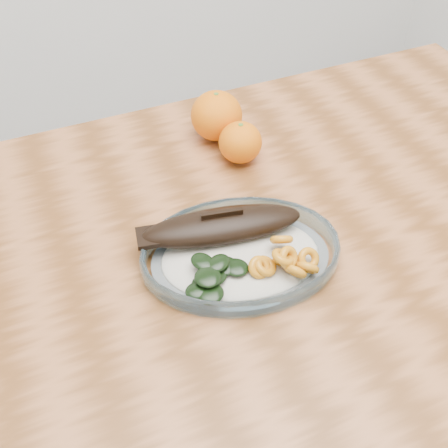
# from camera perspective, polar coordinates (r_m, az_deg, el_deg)

# --- Properties ---
(ground) EXTENTS (3.00, 3.00, 0.00)m
(ground) POSITION_cam_1_polar(r_m,az_deg,el_deg) (1.48, 3.70, -21.56)
(ground) COLOR slate
(ground) RESTS_ON ground
(dining_table) EXTENTS (1.20, 0.80, 0.75)m
(dining_table) POSITION_cam_1_polar(r_m,az_deg,el_deg) (0.93, 5.53, -4.93)
(dining_table) COLOR brown
(dining_table) RESTS_ON ground
(plated_meal) EXTENTS (0.61, 0.61, 0.08)m
(plated_meal) POSITION_cam_1_polar(r_m,az_deg,el_deg) (0.79, 1.60, -2.78)
(plated_meal) COLOR white
(plated_meal) RESTS_ON dining_table
(orange_left) EXTENTS (0.09, 0.09, 0.09)m
(orange_left) POSITION_cam_1_polar(r_m,az_deg,el_deg) (1.01, -0.77, 10.95)
(orange_left) COLOR orange
(orange_left) RESTS_ON dining_table
(orange_right) EXTENTS (0.07, 0.07, 0.07)m
(orange_right) POSITION_cam_1_polar(r_m,az_deg,el_deg) (0.96, 1.66, 8.29)
(orange_right) COLOR orange
(orange_right) RESTS_ON dining_table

